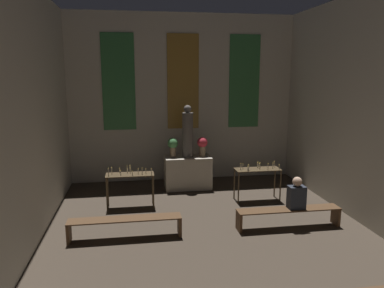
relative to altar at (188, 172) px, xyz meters
The scene contains 10 objects.
wall_back 2.34m from the altar, 90.00° to the left, with size 7.11×0.16×5.07m.
altar is the anchor object (origin of this frame).
statue 1.16m from the altar, ahead, with size 0.31×0.31×1.48m.
flower_vase_left 0.91m from the altar, behind, with size 0.30×0.30×0.56m.
flower_vase_right 0.91m from the altar, ahead, with size 0.30×0.30×0.56m.
candle_rack_left 2.15m from the altar, 140.44° to the right, with size 1.18×0.46×1.05m.
candle_rack_right 2.15m from the altar, 39.59° to the right, with size 1.18×0.46×1.03m.
pew_back_left 3.63m from the altar, 118.71° to the right, with size 2.28×0.36×0.43m.
pew_back_right 3.63m from the altar, 61.29° to the right, with size 2.28×0.36×0.43m.
person_seated 3.72m from the altar, 59.12° to the right, with size 0.36×0.24×0.70m.
Camera 1 is at (-1.51, 0.40, 3.32)m, focal length 35.00 mm.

